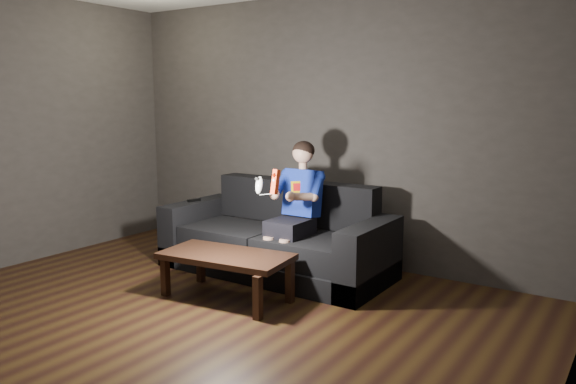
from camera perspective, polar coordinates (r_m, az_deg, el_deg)
The scene contains 9 objects.
floor at distance 4.13m, azimuth -14.25°, elevation -14.53°, with size 5.00×5.00×0.00m, color black.
back_wall at distance 5.76m, azimuth 4.03°, elevation 6.35°, with size 5.00×0.04×2.70m, color #34302D.
right_wall at distance 2.54m, azimuth 25.63°, elevation 1.57°, with size 0.04×5.00×2.70m, color #34302D.
sofa at distance 5.44m, azimuth -1.11°, elevation -5.24°, with size 2.21×0.96×0.85m.
child at distance 5.16m, azimuth 0.82°, elevation -0.75°, with size 0.49×0.60×1.20m.
wii_remote_red at distance 4.70m, azimuth -1.30°, elevation 1.04°, with size 0.06×0.08×0.21m.
nunchuk_white at distance 4.81m, azimuth -2.95°, elevation 0.71°, with size 0.08×0.10×0.16m.
wii_remote_black at distance 5.92m, azimuth -9.52°, elevation -0.82°, with size 0.07×0.15×0.03m.
coffee_table at distance 4.72m, azimuth -6.31°, elevation -6.83°, with size 1.14×0.66×0.39m.
Camera 1 is at (2.84, -2.50, 1.65)m, focal length 35.00 mm.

